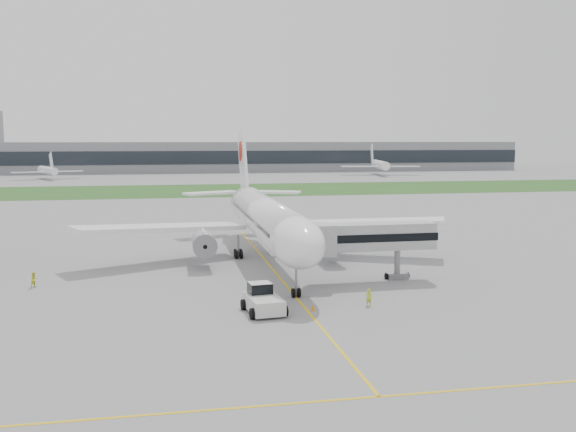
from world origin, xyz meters
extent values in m
plane|color=gray|center=(0.00, 0.00, 0.00)|extent=(600.00, 600.00, 0.00)
cube|color=#254C1C|center=(0.00, 120.00, 0.01)|extent=(600.00, 50.00, 0.02)
cube|color=gray|center=(0.00, 230.00, 7.00)|extent=(320.00, 22.00, 14.00)
cube|color=black|center=(0.00, 219.00, 7.00)|extent=(320.00, 0.60, 6.00)
cylinder|color=white|center=(0.00, 4.00, 5.60)|extent=(5.00, 38.00, 5.00)
ellipsoid|color=white|center=(0.00, -15.50, 5.60)|extent=(5.00, 11.00, 5.00)
cube|color=black|center=(0.00, -16.50, 6.50)|extent=(3.20, 1.54, 1.14)
cone|color=white|center=(0.00, 26.00, 6.40)|extent=(5.00, 10.53, 6.16)
cube|color=white|center=(-13.00, 6.00, 4.40)|extent=(22.13, 13.52, 1.70)
cube|color=white|center=(13.00, 6.00, 4.40)|extent=(22.13, 13.52, 1.70)
cylinder|color=#A4A4AA|center=(-8.00, 1.50, 3.00)|extent=(2.70, 5.20, 2.70)
cylinder|color=#A4A4AA|center=(8.00, 1.50, 3.00)|extent=(2.70, 5.20, 2.70)
cube|color=white|center=(0.00, 27.50, 11.50)|extent=(0.45, 10.90, 12.76)
cylinder|color=#B41C0A|center=(0.00, 28.50, 13.50)|extent=(0.60, 3.20, 3.20)
cube|color=white|center=(-5.00, 28.50, 6.80)|extent=(9.54, 6.34, 0.35)
cube|color=white|center=(5.00, 28.50, 6.80)|extent=(9.54, 6.34, 0.35)
cylinder|color=gray|center=(0.00, -15.00, 1.55)|extent=(0.24, 0.24, 3.10)
cylinder|color=black|center=(-3.20, 7.00, 0.55)|extent=(1.40, 1.10, 1.10)
cylinder|color=black|center=(3.20, 7.00, 0.55)|extent=(1.40, 1.10, 1.10)
cube|color=silver|center=(-4.00, -20.09, 0.87)|extent=(3.28, 5.19, 1.31)
cube|color=silver|center=(-4.15, -18.79, 1.96)|extent=(2.15, 1.96, 1.09)
cube|color=black|center=(-4.15, -18.79, 2.02)|extent=(2.21, 2.02, 0.93)
cylinder|color=black|center=(-5.65, -18.64, 0.49)|extent=(0.49, 1.02, 0.98)
cylinder|color=black|center=(-2.73, -18.29, 0.49)|extent=(0.49, 1.02, 0.98)
cylinder|color=black|center=(-5.27, -21.89, 0.49)|extent=(0.49, 1.02, 0.98)
cylinder|color=black|center=(-2.35, -21.54, 0.49)|extent=(0.49, 1.02, 0.98)
cube|color=#B4B4B7|center=(9.91, -9.38, 4.95)|extent=(13.36, 2.98, 2.86)
cube|color=black|center=(9.91, -9.38, 4.95)|extent=(13.56, 3.07, 0.86)
cube|color=#B4B4B7|center=(3.73, -10.39, 4.95)|extent=(2.48, 3.24, 3.24)
cylinder|color=gray|center=(12.77, -8.88, 1.81)|extent=(0.67, 0.67, 3.62)
cube|color=gray|center=(12.77, -8.88, 0.33)|extent=(2.30, 1.35, 0.67)
cylinder|color=black|center=(11.53, -8.89, 0.33)|extent=(0.29, 0.67, 0.67)
cylinder|color=black|center=(14.01, -8.87, 0.33)|extent=(0.29, 0.67, 0.67)
cone|color=orange|center=(-1.95, -20.39, 0.28)|extent=(0.40, 0.40, 0.55)
cone|color=orange|center=(0.50, -20.13, 0.30)|extent=(0.43, 0.43, 0.59)
imported|color=#B7D223|center=(6.00, -19.49, 0.82)|extent=(0.65, 0.48, 1.65)
imported|color=yellow|center=(-26.18, -5.65, 0.82)|extent=(1.02, 0.98, 1.65)
camera|label=1|loc=(-12.48, -75.50, 15.54)|focal=40.00mm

